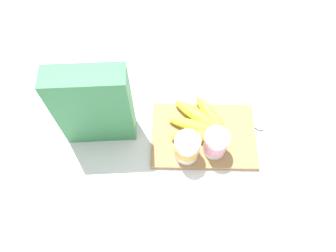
{
  "coord_description": "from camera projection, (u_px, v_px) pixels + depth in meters",
  "views": [
    {
      "loc": [
        0.1,
        0.44,
        0.87
      ],
      "look_at": [
        0.11,
        0.0,
        0.06
      ],
      "focal_mm": 33.76,
      "sensor_mm": 36.0,
      "label": 1
    }
  ],
  "objects": [
    {
      "name": "cutting_board",
      "position": [
        203.0,
        135.0,
        0.97
      ],
      "size": [
        0.32,
        0.22,
        0.01
      ],
      "primitive_type": "cube",
      "color": "#A37A4C",
      "rests_on": "ground_plane"
    },
    {
      "name": "cereal_box",
      "position": [
        94.0,
        107.0,
        0.86
      ],
      "size": [
        0.21,
        0.08,
        0.28
      ],
      "primitive_type": "cube",
      "rotation": [
        0.0,
        0.0,
        0.07
      ],
      "color": "#38844C",
      "rests_on": "ground_plane"
    },
    {
      "name": "yogurt_cup_front",
      "position": [
        216.0,
        143.0,
        0.9
      ],
      "size": [
        0.07,
        0.07,
        0.09
      ],
      "color": "white",
      "rests_on": "cutting_board"
    },
    {
      "name": "ground_plane",
      "position": [
        203.0,
        136.0,
        0.97
      ],
      "size": [
        2.4,
        2.4,
        0.0
      ],
      "primitive_type": "plane",
      "color": "silver"
    },
    {
      "name": "yogurt_cup_back",
      "position": [
        187.0,
        148.0,
        0.89
      ],
      "size": [
        0.07,
        0.07,
        0.09
      ],
      "color": "white",
      "rests_on": "cutting_board"
    },
    {
      "name": "spoon",
      "position": [
        266.0,
        131.0,
        0.98
      ],
      "size": [
        0.11,
        0.1,
        0.01
      ],
      "color": "silver",
      "rests_on": "ground_plane"
    },
    {
      "name": "banana_bunch",
      "position": [
        201.0,
        123.0,
        0.96
      ],
      "size": [
        0.19,
        0.17,
        0.04
      ],
      "color": "yellow",
      "rests_on": "cutting_board"
    }
  ]
}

